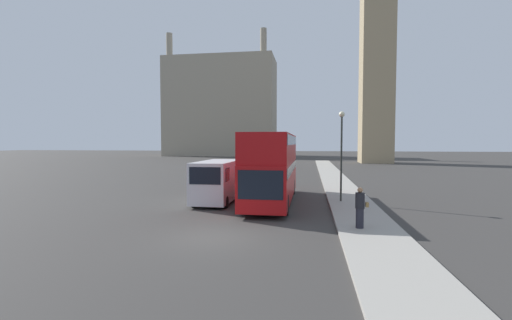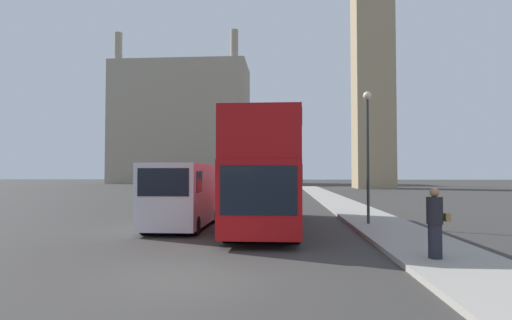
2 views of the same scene
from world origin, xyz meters
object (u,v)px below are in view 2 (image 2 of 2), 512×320
red_double_decker_bus (266,170)px  street_lamp (368,136)px  pedestrian (435,223)px  parked_sedan (228,191)px  clock_tower (372,3)px  white_van (182,194)px

red_double_decker_bus → street_lamp: (4.37, 0.40, 1.43)m
pedestrian → parked_sedan: 26.76m
pedestrian → street_lamp: size_ratio=0.31×
clock_tower → red_double_decker_bus: size_ratio=5.30×
clock_tower → street_lamp: 54.49m
pedestrian → street_lamp: 7.63m
street_lamp → parked_sedan: street_lamp is taller
red_double_decker_bus → street_lamp: bearing=5.2°
red_double_decker_bus → street_lamp: street_lamp is taller
clock_tower → white_van: clock_tower is taller
street_lamp → white_van: bearing=-172.8°
red_double_decker_bus → pedestrian: bearing=-55.7°
pedestrian → parked_sedan: pedestrian is taller
clock_tower → street_lamp: size_ratio=10.17×
red_double_decker_bus → parked_sedan: bearing=103.0°
parked_sedan → clock_tower: bearing=56.1°
clock_tower → red_double_decker_bus: clock_tower is taller
pedestrian → street_lamp: street_lamp is taller
clock_tower → pedestrian: 61.91m
clock_tower → street_lamp: bearing=-102.7°
street_lamp → parked_sedan: (-8.66, 18.18, -3.17)m
clock_tower → red_double_decker_bus: 56.52m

